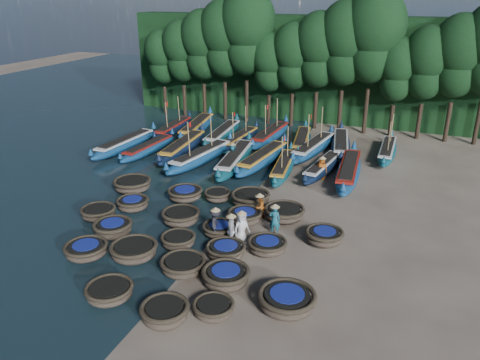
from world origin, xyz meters
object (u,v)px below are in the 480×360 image
(coracle_17, at_px, (219,229))
(coracle_22, at_px, (218,195))
(long_boat_15, at_px, (314,147))
(long_boat_17, at_px, (387,151))
(coracle_20, at_px, (132,184))
(long_boat_0, at_px, (125,144))
(coracle_7, at_px, (183,265))
(long_boat_9, at_px, (173,128))
(coracle_8, at_px, (226,276))
(coracle_21, at_px, (185,194))
(long_boat_4, at_px, (235,159))
(coracle_14, at_px, (267,245))
(long_boat_5, at_px, (263,158))
(long_boat_7, at_px, (323,167))
(coracle_3, at_px, (165,312))
(fisherman_1, at_px, (275,218))
(fisherman_6, at_px, (322,167))
(coracle_6, at_px, (134,250))
(long_boat_6, at_px, (283,167))
(coracle_2, at_px, (109,291))
(long_boat_12, at_px, (239,139))
(coracle_18, at_px, (245,216))
(long_boat_1, at_px, (149,148))
(long_boat_8, at_px, (349,171))
(long_boat_10, at_px, (197,127))
(coracle_4, at_px, (214,308))
(coracle_5, at_px, (86,250))
(coracle_24, at_px, (284,213))
(coracle_23, at_px, (250,198))
(coracle_16, at_px, (181,217))
(long_boat_3, at_px, (201,156))
(coracle_12, at_px, (178,240))
(coracle_15, at_px, (133,203))
(coracle_9, at_px, (287,300))
(long_boat_14, at_px, (302,141))
(long_boat_2, at_px, (183,147))
(long_boat_13, at_px, (271,135))
(fisherman_5, at_px, (233,154))
(fisherman_2, at_px, (260,206))
(coracle_11, at_px, (113,228))
(fisherman_0, at_px, (242,227))
(long_boat_11, at_px, (223,134))

(coracle_17, distance_m, coracle_22, 4.42)
(long_boat_15, bearing_deg, long_boat_17, 23.49)
(coracle_20, relative_size, long_boat_0, 0.30)
(coracle_7, height_order, long_boat_9, long_boat_9)
(coracle_8, height_order, long_boat_15, long_boat_15)
(coracle_21, height_order, long_boat_4, long_boat_4)
(coracle_8, distance_m, coracle_14, 3.50)
(long_boat_5, bearing_deg, long_boat_7, 7.05)
(coracle_3, relative_size, fisherman_1, 1.14)
(coracle_22, xyz_separation_m, long_boat_17, (9.05, 12.47, 0.12))
(coracle_21, bearing_deg, fisherman_6, 42.83)
(coracle_6, height_order, long_boat_6, long_boat_6)
(coracle_2, height_order, long_boat_12, long_boat_12)
(coracle_18, height_order, long_boat_9, long_boat_9)
(long_boat_1, bearing_deg, long_boat_8, 5.34)
(coracle_21, xyz_separation_m, long_boat_10, (-5.82, 13.47, 0.16))
(coracle_4, distance_m, long_boat_10, 26.02)
(long_boat_1, bearing_deg, coracle_6, -56.99)
(coracle_21, height_order, long_boat_1, long_boat_1)
(coracle_17, relative_size, coracle_21, 0.84)
(long_boat_4, bearing_deg, coracle_6, -95.81)
(long_boat_6, bearing_deg, long_boat_8, 1.05)
(coracle_5, distance_m, coracle_24, 10.85)
(coracle_21, xyz_separation_m, coracle_23, (4.07, 0.76, 0.04))
(coracle_16, bearing_deg, long_boat_10, 113.38)
(coracle_8, xyz_separation_m, long_boat_0, (-15.05, 14.45, 0.07))
(coracle_18, relative_size, long_boat_3, 0.26)
(coracle_20, height_order, long_boat_12, long_boat_12)
(coracle_3, bearing_deg, coracle_5, 154.67)
(coracle_12, bearing_deg, long_boat_7, 70.20)
(coracle_15, xyz_separation_m, coracle_22, (4.19, 3.02, -0.03))
(coracle_5, xyz_separation_m, coracle_9, (10.31, -0.37, 0.07))
(long_boat_14, height_order, fisherman_1, fisherman_1)
(coracle_21, distance_m, long_boat_2, 9.03)
(coracle_9, xyz_separation_m, long_boat_1, (-15.79, 15.01, 0.02))
(coracle_21, bearing_deg, coracle_17, -41.44)
(long_boat_13, relative_size, fisherman_5, 4.50)
(coracle_4, relative_size, long_boat_6, 0.28)
(fisherman_1, relative_size, fisherman_2, 1.12)
(coracle_15, bearing_deg, coracle_9, -27.19)
(coracle_3, height_order, coracle_11, coracle_11)
(fisherman_0, bearing_deg, coracle_8, -133.71)
(coracle_3, xyz_separation_m, coracle_7, (-0.97, 3.36, -0.05))
(coracle_8, distance_m, long_boat_0, 20.86)
(long_boat_4, relative_size, long_boat_11, 1.04)
(coracle_4, distance_m, coracle_12, 5.82)
(coracle_18, bearing_deg, coracle_6, -123.79)
(coracle_22, bearing_deg, long_boat_13, 93.34)
(coracle_4, distance_m, long_boat_3, 17.95)
(coracle_20, distance_m, long_boat_1, 7.52)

